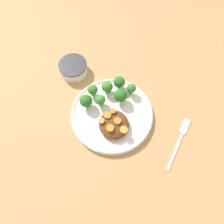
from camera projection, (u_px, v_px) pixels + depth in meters
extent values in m
plane|color=tan|center=(112.00, 116.00, 0.77)|extent=(4.00, 4.00, 0.00)
cylinder|color=white|center=(112.00, 115.00, 0.77)|extent=(0.29, 0.29, 0.02)
torus|color=white|center=(112.00, 114.00, 0.76)|extent=(0.28, 0.28, 0.01)
cylinder|color=silver|center=(73.00, 68.00, 0.83)|extent=(0.10, 0.10, 0.04)
cylinder|color=#333338|center=(73.00, 65.00, 0.82)|extent=(0.11, 0.11, 0.01)
cylinder|color=white|center=(73.00, 66.00, 0.82)|extent=(0.09, 0.09, 0.01)
ellipsoid|color=#5B3319|center=(114.00, 124.00, 0.72)|extent=(0.10, 0.10, 0.04)
cylinder|color=#7FA85B|center=(120.00, 99.00, 0.77)|extent=(0.02, 0.02, 0.02)
sphere|color=#286B23|center=(121.00, 95.00, 0.75)|extent=(0.05, 0.05, 0.05)
cylinder|color=#759E51|center=(101.00, 102.00, 0.76)|extent=(0.02, 0.02, 0.02)
sphere|color=#3D8433|center=(100.00, 100.00, 0.74)|extent=(0.03, 0.03, 0.03)
cylinder|color=#759E51|center=(107.00, 90.00, 0.78)|extent=(0.02, 0.02, 0.02)
sphere|color=#3D8433|center=(107.00, 87.00, 0.76)|extent=(0.04, 0.04, 0.04)
cylinder|color=#759E51|center=(93.00, 93.00, 0.78)|extent=(0.02, 0.02, 0.02)
sphere|color=#337A2D|center=(93.00, 90.00, 0.76)|extent=(0.04, 0.04, 0.04)
cylinder|color=#7FA85B|center=(131.00, 91.00, 0.78)|extent=(0.01, 0.01, 0.02)
sphere|color=#337A2D|center=(131.00, 88.00, 0.76)|extent=(0.03, 0.03, 0.03)
cylinder|color=#759E51|center=(87.00, 104.00, 0.76)|extent=(0.02, 0.02, 0.02)
sphere|color=#286B23|center=(86.00, 101.00, 0.74)|extent=(0.04, 0.04, 0.04)
cylinder|color=#759E51|center=(119.00, 85.00, 0.79)|extent=(0.01, 0.01, 0.02)
sphere|color=#286B23|center=(119.00, 82.00, 0.77)|extent=(0.04, 0.04, 0.04)
cylinder|color=orange|center=(110.00, 128.00, 0.69)|extent=(0.02, 0.02, 0.01)
cylinder|color=orange|center=(107.00, 115.00, 0.71)|extent=(0.03, 0.03, 0.00)
cylinder|color=orange|center=(116.00, 121.00, 0.70)|extent=(0.02, 0.02, 0.01)
cylinder|color=orange|center=(124.00, 130.00, 0.69)|extent=(0.03, 0.03, 0.00)
cylinder|color=orange|center=(102.00, 121.00, 0.71)|extent=(0.02, 0.02, 0.00)
cylinder|color=orange|center=(114.00, 111.00, 0.72)|extent=(0.02, 0.02, 0.01)
cube|color=#B3B3B3|center=(175.00, 151.00, 0.72)|extent=(0.11, 0.10, 0.01)
cube|color=#B3B3B3|center=(185.00, 126.00, 0.75)|extent=(0.06, 0.06, 0.01)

